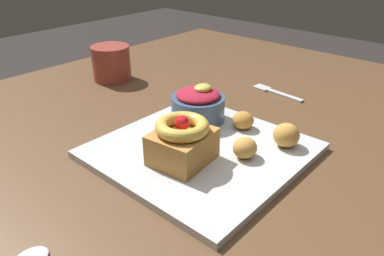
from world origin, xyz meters
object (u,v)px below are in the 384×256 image
(cake_slice, at_px, (182,141))
(fritter_front, at_px, (245,148))
(coffee_mug, at_px, (111,63))
(berry_ramekin, at_px, (198,105))
(fritter_middle, at_px, (286,135))
(fork, at_px, (274,92))
(front_plate, at_px, (201,150))
(fritter_back, at_px, (243,120))

(cake_slice, bearing_deg, fritter_front, -42.02)
(coffee_mug, bearing_deg, berry_ramekin, -99.08)
(fritter_front, xyz_separation_m, fritter_middle, (0.07, -0.03, 0.00))
(cake_slice, distance_m, coffee_mug, 0.43)
(fritter_middle, relative_size, fork, 0.34)
(fritter_middle, bearing_deg, fork, 34.12)
(berry_ramekin, bearing_deg, coffee_mug, 80.92)
(front_plate, bearing_deg, coffee_mug, 72.46)
(coffee_mug, bearing_deg, fork, -61.76)
(fritter_front, relative_size, fritter_middle, 0.91)
(fork, bearing_deg, cake_slice, 104.06)
(front_plate, relative_size, fritter_back, 7.90)
(front_plate, height_order, berry_ramekin, berry_ramekin)
(front_plate, bearing_deg, fritter_middle, -46.50)
(fritter_front, xyz_separation_m, fork, (0.29, 0.12, -0.03))
(front_plate, distance_m, coffee_mug, 0.41)
(cake_slice, bearing_deg, berry_ramekin, 31.33)
(front_plate, height_order, cake_slice, cake_slice)
(fritter_front, height_order, fritter_back, fritter_front)
(front_plate, distance_m, fritter_middle, 0.14)
(cake_slice, height_order, fritter_front, cake_slice)
(front_plate, relative_size, fritter_middle, 7.13)
(fritter_middle, height_order, fritter_back, fritter_middle)
(cake_slice, relative_size, fritter_middle, 2.29)
(berry_ramekin, xyz_separation_m, fritter_front, (-0.05, -0.14, -0.01))
(front_plate, bearing_deg, cake_slice, -174.50)
(fritter_back, relative_size, fork, 0.30)
(berry_ramekin, relative_size, fork, 0.77)
(fritter_middle, bearing_deg, fritter_front, 157.39)
(fritter_middle, xyz_separation_m, fork, (0.21, 0.15, -0.03))
(cake_slice, xyz_separation_m, fork, (0.36, 0.05, -0.04))
(berry_ramekin, bearing_deg, front_plate, -136.16)
(front_plate, relative_size, fritter_front, 7.83)
(cake_slice, distance_m, fritter_front, 0.10)
(berry_ramekin, xyz_separation_m, fork, (0.24, -0.02, -0.04))
(fritter_middle, height_order, fork, fritter_middle)
(fork, bearing_deg, berry_ramekin, 90.40)
(fritter_middle, xyz_separation_m, fritter_back, (0.01, 0.09, -0.00))
(cake_slice, xyz_separation_m, fritter_back, (0.15, -0.01, -0.02))
(coffee_mug, bearing_deg, fritter_front, -102.48)
(fritter_front, height_order, fork, fritter_front)
(cake_slice, xyz_separation_m, fritter_middle, (0.14, -0.09, -0.01))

